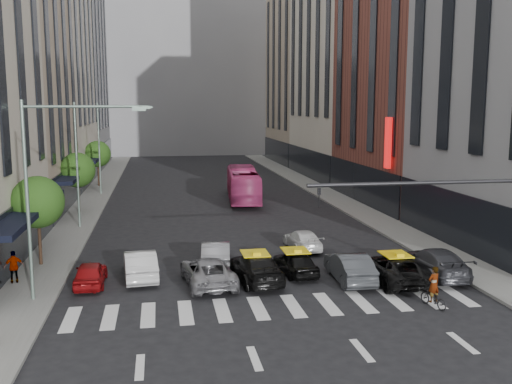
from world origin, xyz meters
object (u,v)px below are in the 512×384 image
streetlamp_near (48,174)px  streetlamp_mid (90,148)px  taxi_left (255,268)px  motorcycle (433,298)px  car_white_front (140,264)px  bus (243,185)px  car_red (90,274)px  taxi_center (295,263)px  streetlamp_far (109,136)px  pedestrian_far (14,267)px

streetlamp_near → streetlamp_mid: (0.00, 16.00, 0.00)m
streetlamp_mid → taxi_left: bearing=-56.9°
motorcycle → car_white_front: bearing=-43.4°
taxi_left → bus: (3.04, 24.72, 0.84)m
car_white_front → bus: size_ratio=0.41×
car_red → motorcycle: bearing=159.3°
car_red → taxi_center: size_ratio=0.96×
streetlamp_mid → taxi_left: streetlamp_mid is taller
streetlamp_mid → streetlamp_far: (0.00, 16.00, 0.00)m
streetlamp_far → car_white_front: (3.76, -29.11, -5.15)m
streetlamp_far → taxi_left: bearing=-72.7°
streetlamp_far → motorcycle: bearing=-64.9°
streetlamp_mid → streetlamp_near: bearing=-90.0°
car_red → pedestrian_far: bearing=-9.9°
taxi_left → streetlamp_near: bearing=0.7°
streetlamp_mid → taxi_left: (9.56, -14.65, -5.18)m
streetlamp_far → taxi_left: size_ratio=1.79×
motorcycle → streetlamp_near: bearing=-28.9°
streetlamp_near → car_red: (1.36, 2.05, -5.28)m
taxi_center → bus: bearing=-99.6°
motorcycle → pedestrian_far: pedestrian_far is taller
streetlamp_near → motorcycle: 18.01m
car_white_front → streetlamp_far: bearing=-87.8°
car_red → taxi_center: 10.51m
motorcycle → pedestrian_far: size_ratio=0.97×
streetlamp_near → streetlamp_far: bearing=90.0°
streetlamp_far → taxi_left: 32.52m
taxi_center → motorcycle: 7.65m
streetlamp_far → taxi_center: bearing=-68.3°
bus → motorcycle: bearing=103.0°
streetlamp_mid → pedestrian_far: bearing=-100.1°
streetlamp_near → car_white_front: bearing=37.5°
taxi_left → bus: size_ratio=0.45×
car_red → taxi_center: bearing=-179.5°
car_white_front → pedestrian_far: bearing=-3.4°
streetlamp_near → car_red: 5.83m
streetlamp_near → pedestrian_far: bearing=131.3°
streetlamp_mid → motorcycle: streetlamp_mid is taller
streetlamp_mid → taxi_center: 18.96m
streetlamp_near → pedestrian_far: streetlamp_near is taller
car_white_front → bus: (8.84, 23.18, 0.81)m
streetlamp_near → car_red: bearing=56.5°
taxi_center → pedestrian_far: (-14.23, 0.51, 0.32)m
car_red → taxi_left: taxi_left is taller
car_white_front → bus: bearing=-116.1°
streetlamp_far → motorcycle: 39.81m
bus → motorcycle: bus is taller
streetlamp_near → motorcycle: (16.75, -3.70, -5.49)m
pedestrian_far → car_red: bearing=154.0°
streetlamp_mid → bus: bearing=38.6°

